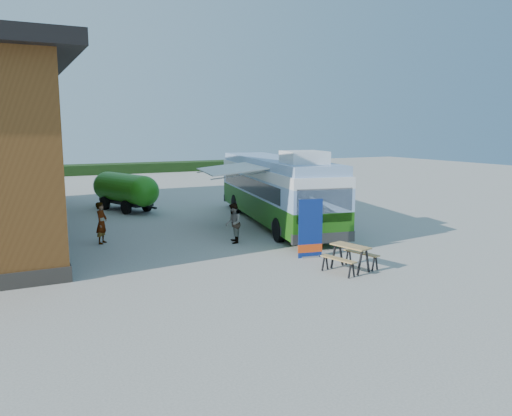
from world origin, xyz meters
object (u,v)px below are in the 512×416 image
banner (310,234)px  slurry_tanker (125,189)px  picnic_table (350,252)px  bus (276,188)px  person_a (102,223)px  person_b (233,223)px

banner → slurry_tanker: (-3.77, 13.76, 0.34)m
picnic_table → bus: bearing=63.7°
picnic_table → slurry_tanker: (-4.05, 15.79, 0.59)m
picnic_table → person_a: (-6.70, 7.78, 0.22)m
bus → person_a: size_ratio=7.26×
banner → picnic_table: bearing=-71.6°
banner → person_a: size_ratio=1.26×
bus → picnic_table: size_ratio=7.01×
banner → picnic_table: banner is taller
banner → person_a: bearing=148.6°
banner → slurry_tanker: banner is taller
person_a → person_b: (4.86, -2.35, -0.03)m
picnic_table → slurry_tanker: slurry_tanker is taller
person_b → slurry_tanker: (-2.21, 10.35, 0.40)m
bus → person_a: bus is taller
bus → picnic_table: bearing=-91.6°
person_b → slurry_tanker: size_ratio=0.30×
banner → person_b: 3.75m
person_b → slurry_tanker: bearing=-149.0°
picnic_table → slurry_tanker: bearing=90.2°
person_a → slurry_tanker: bearing=14.7°
person_a → picnic_table: bearing=-106.2°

